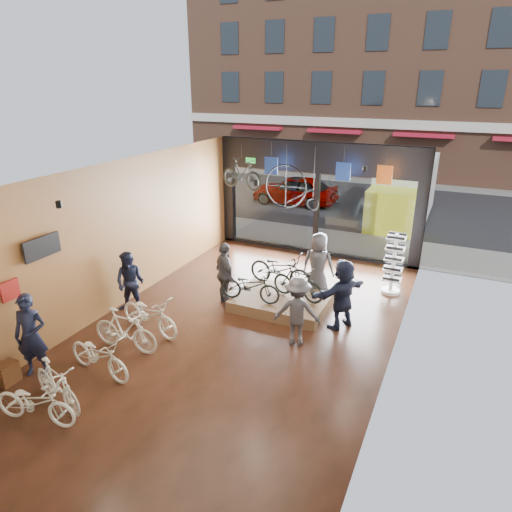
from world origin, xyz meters
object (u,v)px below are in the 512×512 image
Objects in this scene: customer_4 at (318,265)px; penny_farthing at (294,189)px; floor_bike_3 at (125,330)px; customer_1 at (130,283)px; floor_bike_4 at (149,314)px; display_platform at (281,302)px; display_bike_left at (250,286)px; customer_2 at (225,274)px; display_bike_right at (280,269)px; display_bike_mid at (298,283)px; box_truck at (402,193)px; sunglasses_rack at (393,264)px; floor_bike_0 at (35,402)px; customer_5 at (343,294)px; floor_bike_1 at (57,384)px; customer_0 at (31,336)px; street_car at (295,190)px; floor_bike_2 at (99,355)px; customer_3 at (297,311)px; hung_bike at (242,174)px.

penny_farthing is at bearing -54.12° from customer_4.
penny_farthing is at bearing -16.42° from floor_bike_3.
customer_4 reaches higher than customer_1.
display_platform is at bearing -32.08° from floor_bike_4.
display_bike_left is 0.92× the size of customer_2.
display_bike_right reaches higher than display_platform.
display_platform is at bearing 111.59° from display_bike_mid.
sunglasses_rack is at bearing -83.50° from box_truck.
customer_5 reaches higher than floor_bike_0.
display_bike_mid is at bearing -41.65° from floor_bike_3.
floor_bike_3 reaches higher than display_platform.
box_truck is 3.53× the size of customer_4.
customer_1 reaches higher than floor_bike_1.
display_bike_right is 1.09× the size of penny_farthing.
customer_0 is 9.14m from sunglasses_rack.
floor_bike_1 is 6.43m from customer_5.
display_bike_left is at bearing 50.14° from customer_4.
box_truck is (5.07, -1.00, 0.58)m from street_car.
box_truck is at bearing 68.65° from penny_farthing.
floor_bike_2 is 6.12m from customer_4.
floor_bike_1 is 0.92× the size of floor_bike_3.
display_bike_right is at bearing -21.03° from display_bike_left.
customer_3 is at bearing -164.55° from customer_2.
box_truck is at bearing -20.16° from floor_bike_3.
sunglasses_rack is 1.11× the size of hung_bike.
display_bike_right is (-0.30, 0.63, 0.64)m from display_platform.
customer_0 is (-1.17, 1.03, 0.48)m from floor_bike_0.
floor_bike_3 is at bearing -104.03° from penny_farthing.
display_bike_left is at bearing -34.18° from floor_bike_3.
penny_farthing reaches higher than sunglasses_rack.
box_truck is 6.91m from penny_farthing.
hung_bike is at bearing -32.87° from customer_2.
street_car is at bearing 168.85° from box_truck.
display_platform is (-1.67, -9.29, -1.12)m from box_truck.
display_bike_left is at bearing -4.28° from floor_bike_1.
floor_bike_1 is 8.89m from sunglasses_rack.
display_bike_mid is at bearing -34.81° from floor_bike_0.
display_platform is at bearing -141.31° from sunglasses_rack.
customer_4 is 3.90m from hung_bike.
floor_bike_4 is at bearing -3.75° from floor_bike_3.
customer_1 is at bearing 32.48° from floor_bike_1.
display_bike_left is at bearing 14.24° from street_car.
penny_farthing is (-0.80, 2.96, 2.35)m from display_platform.
hung_bike reaches higher than display_bike_left.
customer_2 is at bearing -161.90° from display_platform.
floor_bike_1 is 0.86× the size of customer_5.
customer_4 reaches higher than customer_2.
box_truck reaches higher than customer_3.
floor_bike_2 is at bearing 0.89° from customer_0.
customer_4 is at bearing 58.93° from display_platform.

